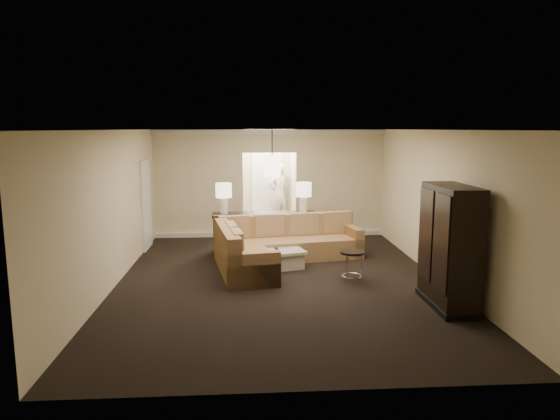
{
  "coord_description": "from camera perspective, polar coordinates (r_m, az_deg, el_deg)",
  "views": [
    {
      "loc": [
        -0.59,
        -9.0,
        2.83
      ],
      "look_at": [
        0.08,
        1.2,
        1.15
      ],
      "focal_mm": 32.0,
      "sensor_mm": 36.0,
      "label": 1
    }
  ],
  "objects": [
    {
      "name": "sectional_sofa",
      "position": [
        10.52,
        -0.56,
        -4.14
      ],
      "size": [
        3.3,
        2.92,
        0.95
      ],
      "rotation": [
        0.0,
        0.0,
        0.17
      ],
      "color": "brown",
      "rests_on": "ground"
    },
    {
      "name": "baseboard",
      "position": [
        13.25,
        -1.16,
        -2.74
      ],
      "size": [
        6.0,
        0.1,
        0.12
      ],
      "primitive_type": "cube",
      "color": "silver",
      "rests_on": "ground"
    },
    {
      "name": "foyer",
      "position": [
        14.43,
        -1.43,
        3.24
      ],
      "size": [
        1.44,
        2.02,
        2.8
      ],
      "color": "white",
      "rests_on": "ground"
    },
    {
      "name": "wall_right",
      "position": [
        9.79,
        17.77,
        0.49
      ],
      "size": [
        0.04,
        8.0,
        2.8
      ],
      "primitive_type": "cube",
      "color": "beige",
      "rests_on": "ground"
    },
    {
      "name": "console_table",
      "position": [
        11.49,
        -1.83,
        -2.16
      ],
      "size": [
        2.36,
        0.58,
        0.91
      ],
      "rotation": [
        0.0,
        0.0,
        0.02
      ],
      "color": "black",
      "rests_on": "ground"
    },
    {
      "name": "wall_front",
      "position": [
        5.23,
        2.88,
        -6.52
      ],
      "size": [
        6.0,
        0.04,
        2.8
      ],
      "primitive_type": "cube",
      "color": "beige",
      "rests_on": "ground"
    },
    {
      "name": "pendant_light",
      "position": [
        11.74,
        -0.9,
        5.05
      ],
      "size": [
        0.38,
        0.38,
        1.09
      ],
      "color": "black",
      "rests_on": "ceiling"
    },
    {
      "name": "ceiling",
      "position": [
        9.02,
        -0.03,
        9.15
      ],
      "size": [
        6.0,
        8.0,
        0.02
      ],
      "primitive_type": "cube",
      "color": "silver",
      "rests_on": "wall_back"
    },
    {
      "name": "table_lamp_right",
      "position": [
        11.43,
        2.7,
        2.01
      ],
      "size": [
        0.36,
        0.36,
        0.7
      ],
      "color": "white",
      "rests_on": "console_table"
    },
    {
      "name": "drink_table",
      "position": [
        9.41,
        8.24,
        -5.65
      ],
      "size": [
        0.46,
        0.46,
        0.58
      ],
      "rotation": [
        0.0,
        0.0,
        -0.28
      ],
      "color": "black",
      "rests_on": "ground"
    },
    {
      "name": "ground",
      "position": [
        9.45,
        -0.03,
        -8.09
      ],
      "size": [
        8.0,
        8.0,
        0.0
      ],
      "primitive_type": "plane",
      "color": "black",
      "rests_on": "ground"
    },
    {
      "name": "side_door",
      "position": [
        12.16,
        -15.03,
        0.6
      ],
      "size": [
        0.05,
        0.9,
        2.1
      ],
      "primitive_type": "cube",
      "color": "white",
      "rests_on": "ground"
    },
    {
      "name": "armoire",
      "position": [
        8.35,
        18.78,
        -4.27
      ],
      "size": [
        0.58,
        1.36,
        1.95
      ],
      "color": "black",
      "rests_on": "ground"
    },
    {
      "name": "person",
      "position": [
        14.74,
        -0.15,
        2.22
      ],
      "size": [
        0.86,
        0.74,
        2.01
      ],
      "primitive_type": "imported",
      "rotation": [
        0.0,
        0.0,
        3.57
      ],
      "color": "beige",
      "rests_on": "ground"
    },
    {
      "name": "wall_left",
      "position": [
        9.42,
        -18.56,
        0.12
      ],
      "size": [
        0.04,
        8.0,
        2.8
      ],
      "primitive_type": "cube",
      "color": "beige",
      "rests_on": "ground"
    },
    {
      "name": "coffee_table",
      "position": [
        10.36,
        -0.24,
        -5.4
      ],
      "size": [
        1.17,
        1.17,
        0.4
      ],
      "rotation": [
        0.0,
        0.0,
        0.27
      ],
      "color": "beige",
      "rests_on": "ground"
    },
    {
      "name": "table_lamp_left",
      "position": [
        11.34,
        -6.46,
        1.89
      ],
      "size": [
        0.36,
        0.36,
        0.7
      ],
      "color": "white",
      "rests_on": "console_table"
    },
    {
      "name": "wall_back",
      "position": [
        13.09,
        -1.19,
        3.06
      ],
      "size": [
        6.0,
        0.04,
        2.8
      ],
      "primitive_type": "cube",
      "color": "beige",
      "rests_on": "ground"
    },
    {
      "name": "crown_molding",
      "position": [
        12.96,
        -1.2,
        8.89
      ],
      "size": [
        6.0,
        0.1,
        0.12
      ],
      "primitive_type": "cube",
      "color": "silver",
      "rests_on": "wall_back"
    }
  ]
}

